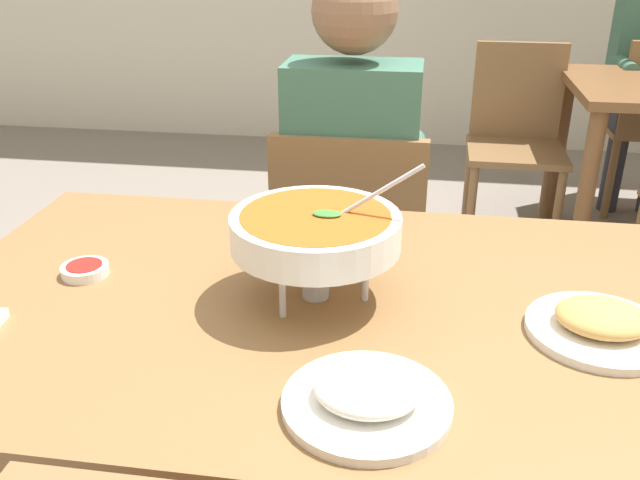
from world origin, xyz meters
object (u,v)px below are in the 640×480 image
at_px(rice_plate, 367,396).
at_px(sauce_dish, 85,270).
at_px(diner_main, 353,176).
at_px(appetizer_plate, 601,324).
at_px(dining_table_main, 308,349).
at_px(chair_diner_main, 350,256).
at_px(curry_bowl, 316,232).
at_px(chair_bg_right, 516,130).

bearing_deg(rice_plate, sauce_dish, 150.93).
relative_size(rice_plate, sauce_dish, 2.67).
height_order(diner_main, rice_plate, diner_main).
bearing_deg(appetizer_plate, dining_table_main, 175.16).
bearing_deg(appetizer_plate, rice_plate, -145.82).
xyz_separation_m(dining_table_main, diner_main, (0.00, 0.77, 0.07)).
relative_size(chair_diner_main, rice_plate, 3.75).
height_order(diner_main, appetizer_plate, diner_main).
distance_m(diner_main, rice_plate, 1.07).
distance_m(curry_bowl, rice_plate, 0.34).
height_order(sauce_dish, chair_bg_right, chair_bg_right).
height_order(diner_main, chair_bg_right, diner_main).
bearing_deg(dining_table_main, diner_main, 90.00).
bearing_deg(curry_bowl, dining_table_main, -131.95).
bearing_deg(chair_bg_right, rice_plate, -101.24).
distance_m(diner_main, appetizer_plate, 0.95).
bearing_deg(chair_diner_main, dining_table_main, -90.00).
relative_size(chair_diner_main, curry_bowl, 2.71).
relative_size(dining_table_main, appetizer_plate, 5.80).
bearing_deg(appetizer_plate, chair_diner_main, 122.58).
height_order(chair_diner_main, chair_bg_right, same).
distance_m(chair_diner_main, diner_main, 0.24).
xyz_separation_m(diner_main, appetizer_plate, (0.50, -0.81, 0.05)).
bearing_deg(chair_diner_main, diner_main, 90.00).
height_order(dining_table_main, appetizer_plate, appetizer_plate).
relative_size(diner_main, chair_bg_right, 1.46).
height_order(curry_bowl, appetizer_plate, curry_bowl).
bearing_deg(rice_plate, appetizer_plate, 34.18).
bearing_deg(rice_plate, chair_bg_right, 78.76).
relative_size(dining_table_main, chair_bg_right, 1.55).
bearing_deg(chair_diner_main, sauce_dish, -122.04).
bearing_deg(diner_main, dining_table_main, -90.00).
xyz_separation_m(appetizer_plate, chair_bg_right, (0.13, 2.23, -0.29)).
distance_m(rice_plate, chair_bg_right, 2.54).
distance_m(curry_bowl, appetizer_plate, 0.50).
bearing_deg(sauce_dish, rice_plate, -29.07).
height_order(appetizer_plate, sauce_dish, appetizer_plate).
bearing_deg(dining_table_main, curry_bowl, 48.05).
xyz_separation_m(rice_plate, chair_bg_right, (0.49, 2.48, -0.29)).
distance_m(rice_plate, appetizer_plate, 0.44).
bearing_deg(curry_bowl, appetizer_plate, -6.64).
bearing_deg(rice_plate, dining_table_main, 114.67).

